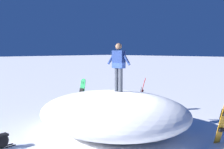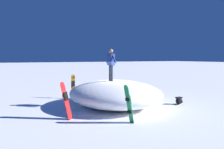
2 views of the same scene
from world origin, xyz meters
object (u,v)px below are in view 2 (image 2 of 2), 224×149
(snowboarder_standing, at_px, (111,62))
(snowboard_secondary_upright, at_px, (129,103))
(snowboard_primary_upright, at_px, (73,86))
(snowboard_tertiary_upright, at_px, (66,100))
(backpack_near, at_px, (179,101))

(snowboarder_standing, bearing_deg, snowboard_secondary_upright, 166.06)
(snowboarder_standing, xyz_separation_m, snowboard_primary_upright, (3.39, 1.11, -1.65))
(snowboarder_standing, bearing_deg, snowboard_tertiary_upright, 112.35)
(snowboarder_standing, height_order, backpack_near, snowboarder_standing)
(snowboard_tertiary_upright, bearing_deg, snowboard_secondary_upright, -131.58)
(snowboard_primary_upright, xyz_separation_m, backpack_near, (-4.69, -4.92, -0.60))
(snowboard_tertiary_upright, bearing_deg, backpack_near, -91.11)
(snowboard_primary_upright, relative_size, snowboard_secondary_upright, 0.98)
(snowboard_secondary_upright, relative_size, snowboard_tertiary_upright, 0.98)
(snowboard_secondary_upright, xyz_separation_m, snowboard_tertiary_upright, (1.87, 2.11, 0.02))
(backpack_near, bearing_deg, snowboard_secondary_upright, 110.88)
(snowboard_primary_upright, bearing_deg, backpack_near, -133.68)
(snowboard_primary_upright, xyz_separation_m, snowboard_tertiary_upright, (-4.56, 1.75, 0.04))
(snowboard_primary_upright, distance_m, snowboard_secondary_upright, 6.44)
(snowboard_tertiary_upright, xyz_separation_m, backpack_near, (-0.13, -6.67, -0.63))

